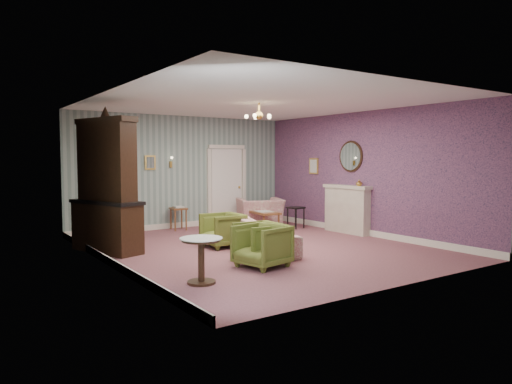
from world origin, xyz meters
TOP-DOWN VIEW (x-y plane):
  - floor at (0.00, 0.00)m, footprint 7.00×7.00m
  - ceiling at (0.00, 0.00)m, footprint 7.00×7.00m
  - wall_back at (0.00, 3.50)m, footprint 6.00×0.00m
  - wall_front at (0.00, -3.50)m, footprint 6.00×0.00m
  - wall_left at (-3.00, 0.00)m, footprint 0.00×7.00m
  - wall_right at (3.00, 0.00)m, footprint 0.00×7.00m
  - wall_right_floral at (2.98, 0.00)m, footprint 0.00×7.00m
  - door at (1.30, 3.46)m, footprint 1.12×0.12m
  - olive_chair_a at (-0.92, -1.42)m, footprint 0.85×0.89m
  - olive_chair_b at (-0.70, -1.04)m, footprint 0.74×0.78m
  - olive_chair_c at (-0.54, 0.52)m, footprint 0.72×0.76m
  - sofa_chintz at (-0.07, -0.29)m, footprint 1.23×2.15m
  - wingback_chair at (1.80, 2.55)m, footprint 1.31×1.07m
  - dresser at (-2.65, 1.33)m, footprint 1.07×1.73m
  - fireplace at (2.86, 0.40)m, footprint 0.30×1.40m
  - mantel_vase at (2.84, 0.00)m, footprint 0.15×0.15m
  - oval_mirror at (2.96, 0.40)m, footprint 0.04×0.76m
  - framed_print at (2.97, 1.75)m, footprint 0.04×0.34m
  - coffee_table at (1.49, 1.93)m, footprint 0.63×0.98m
  - side_table_black at (2.31, 1.68)m, footprint 0.42×0.42m
  - pedestal_table at (-2.24, -1.79)m, footprint 0.78×0.78m
  - nesting_table at (-0.30, 3.15)m, footprint 0.43×0.51m
  - gilt_mirror_back at (-0.90, 3.46)m, footprint 0.28×0.06m
  - sconce_left at (-1.45, 3.44)m, footprint 0.16×0.12m
  - sconce_right at (-0.35, 3.44)m, footprint 0.16×0.12m
  - chandelier at (0.00, 0.00)m, footprint 0.56×0.56m
  - burgundy_cushion at (1.75, 2.40)m, footprint 0.41×0.28m

SIDE VIEW (x-z plane):
  - floor at x=0.00m, z-range 0.00..0.00m
  - coffee_table at x=1.49m, z-range 0.00..0.47m
  - side_table_black at x=2.31m, z-range 0.00..0.56m
  - nesting_table at x=-0.30m, z-range 0.00..0.61m
  - pedestal_table at x=-2.24m, z-range 0.00..0.67m
  - olive_chair_b at x=-0.70m, z-range 0.00..0.76m
  - olive_chair_c at x=-0.54m, z-range 0.00..0.76m
  - olive_chair_a at x=-0.92m, z-range 0.00..0.78m
  - sofa_chintz at x=-0.07m, z-range 0.00..0.81m
  - burgundy_cushion at x=1.75m, z-range 0.28..0.68m
  - wingback_chair at x=1.80m, z-range 0.00..0.98m
  - fireplace at x=2.86m, z-range 0.00..1.16m
  - door at x=1.30m, z-range 0.00..2.16m
  - mantel_vase at x=2.84m, z-range 1.16..1.31m
  - dresser at x=-2.65m, z-range 0.00..2.73m
  - wall_back at x=0.00m, z-range -1.55..4.45m
  - wall_front at x=0.00m, z-range -1.55..4.45m
  - wall_left at x=-3.00m, z-range -2.05..4.95m
  - wall_right at x=3.00m, z-range -2.05..4.95m
  - wall_right_floral at x=2.98m, z-range -2.05..4.95m
  - framed_print at x=2.97m, z-range 1.39..1.81m
  - gilt_mirror_back at x=-0.90m, z-range 1.52..1.88m
  - sconce_left at x=-1.45m, z-range 1.55..1.85m
  - sconce_right at x=-0.35m, z-range 1.55..1.85m
  - oval_mirror at x=2.96m, z-range 1.43..2.27m
  - chandelier at x=0.00m, z-range 2.45..2.81m
  - ceiling at x=0.00m, z-range 2.90..2.90m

